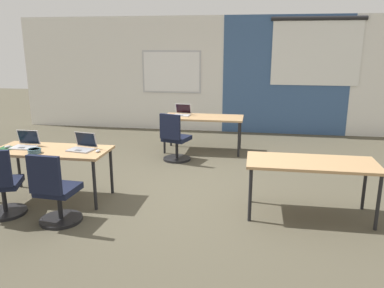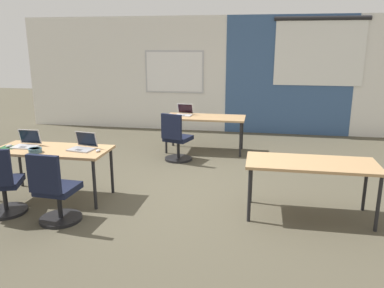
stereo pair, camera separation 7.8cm
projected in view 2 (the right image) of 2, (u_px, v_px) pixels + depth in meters
The scene contains 17 objects.
ground_plane at pixel (183, 190), 5.80m from camera, with size 24.00×24.00×0.00m.
back_wall_assembly at pixel (219, 74), 9.43m from camera, with size 10.00×0.27×2.80m.
desk_near_left at pixel (53, 153), 5.37m from camera, with size 1.60×0.70×0.72m.
desk_near_right at pixel (311, 167), 4.76m from camera, with size 1.60×0.70×0.72m.
desk_far_center at pixel (205, 120), 7.73m from camera, with size 1.60×0.70×0.72m.
laptop_near_left_end at pixel (27, 143), 5.45m from camera, with size 0.33×0.28×0.23m.
mousepad_near_left_end at pixel (9, 147), 5.42m from camera, with size 0.22×0.19×0.00m.
mouse_near_left_end at pixel (9, 146), 5.41m from camera, with size 0.08×0.11×0.03m.
chair_near_left_end at pixel (2, 187), 4.85m from camera, with size 0.56×0.61×0.92m.
laptop_near_left_inner at pixel (83, 146), 5.31m from camera, with size 0.37×0.34×0.23m.
mouse_near_left_inner at pixel (98, 150), 5.20m from camera, with size 0.06×0.10×0.03m.
chair_near_left_inner at pixel (55, 194), 4.63m from camera, with size 0.52×0.55×0.92m.
laptop_far_left at pixel (184, 113), 7.85m from camera, with size 0.35×0.33×0.23m.
mousepad_far_left at pixel (171, 115), 7.85m from camera, with size 0.22×0.19×0.00m.
mouse_far_left at pixel (171, 114), 7.85m from camera, with size 0.06×0.10×0.03m.
chair_far_left at pixel (176, 141), 7.15m from camera, with size 0.55×0.60×0.92m.
snack_bowl at pixel (35, 150), 5.15m from camera, with size 0.18×0.18×0.06m.
Camera 2 is at (1.10, -5.33, 2.14)m, focal length 35.82 mm.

